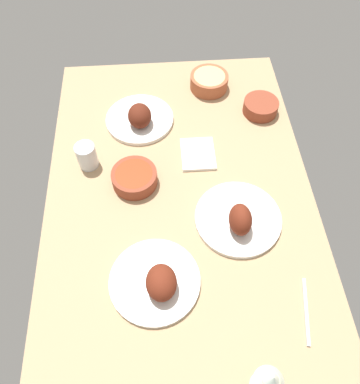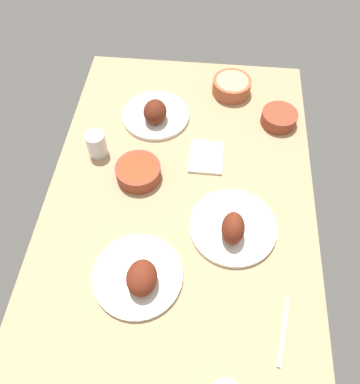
% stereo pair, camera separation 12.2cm
% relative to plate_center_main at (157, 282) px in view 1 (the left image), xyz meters
% --- Properties ---
extents(dining_table, '(1.40, 0.90, 0.04)m').
position_rel_plate_center_main_xyz_m(dining_table, '(-0.31, 0.09, -0.05)').
color(dining_table, tan).
rests_on(dining_table, ground).
extents(plate_center_main, '(0.27, 0.27, 0.10)m').
position_rel_plate_center_main_xyz_m(plate_center_main, '(0.00, 0.00, 0.00)').
color(plate_center_main, silver).
rests_on(plate_center_main, dining_table).
extents(plate_far_side, '(0.28, 0.28, 0.11)m').
position_rel_plate_center_main_xyz_m(plate_far_side, '(-0.19, 0.27, -0.00)').
color(plate_far_side, silver).
rests_on(plate_far_side, dining_table).
extents(plate_near_viewer, '(0.26, 0.26, 0.10)m').
position_rel_plate_center_main_xyz_m(plate_near_viewer, '(-0.65, -0.04, -0.00)').
color(plate_near_viewer, silver).
rests_on(plate_near_viewer, dining_table).
extents(bowl_onions, '(0.13, 0.13, 0.05)m').
position_rel_plate_center_main_xyz_m(bowl_onions, '(-0.68, 0.43, 0.00)').
color(bowl_onions, brown).
rests_on(bowl_onions, dining_table).
extents(bowl_pasta, '(0.15, 0.15, 0.06)m').
position_rel_plate_center_main_xyz_m(bowl_pasta, '(-0.83, 0.25, 0.01)').
color(bowl_pasta, '#A35133').
rests_on(bowl_pasta, dining_table).
extents(bowl_sauce, '(0.15, 0.15, 0.05)m').
position_rel_plate_center_main_xyz_m(bowl_sauce, '(-0.37, -0.06, 0.00)').
color(bowl_sauce, brown).
rests_on(bowl_sauce, dining_table).
extents(wine_glass, '(0.08, 0.08, 0.14)m').
position_rel_plate_center_main_xyz_m(wine_glass, '(0.29, 0.26, 0.07)').
color(wine_glass, silver).
rests_on(wine_glass, dining_table).
extents(water_tumbler, '(0.07, 0.07, 0.09)m').
position_rel_plate_center_main_xyz_m(water_tumbler, '(-0.46, -0.22, 0.02)').
color(water_tumbler, silver).
rests_on(water_tumbler, dining_table).
extents(folded_napkin, '(0.15, 0.12, 0.01)m').
position_rel_plate_center_main_xyz_m(folded_napkin, '(-0.48, 0.17, -0.02)').
color(folded_napkin, white).
rests_on(folded_napkin, dining_table).
extents(fork_loose, '(0.19, 0.04, 0.01)m').
position_rel_plate_center_main_xyz_m(fork_loose, '(0.11, 0.41, -0.02)').
color(fork_loose, silver).
rests_on(fork_loose, dining_table).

